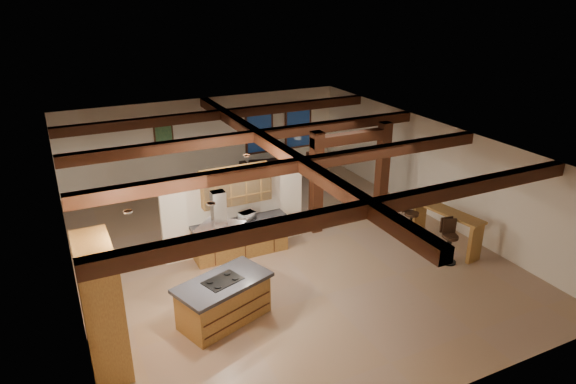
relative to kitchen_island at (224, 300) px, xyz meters
name	(u,v)px	position (x,y,z in m)	size (l,w,h in m)	color
ground	(278,248)	(2.33, 2.37, -0.48)	(12.00, 12.00, 0.00)	tan
room_walls	(278,186)	(2.33, 2.37, 1.30)	(12.00, 12.00, 12.00)	white
ceiling_beams	(277,149)	(2.33, 2.37, 2.28)	(10.00, 12.00, 0.28)	#39220E
timber_posts	(351,166)	(4.83, 2.87, 1.28)	(2.50, 0.30, 2.90)	#39220E
partition_wall	(235,210)	(1.33, 2.87, 0.62)	(3.80, 0.18, 2.20)	white
pantry_cabinet	(102,306)	(-2.34, -0.23, 0.72)	(0.67, 1.60, 2.40)	#AD8338
back_counter	(241,238)	(1.33, 2.48, -0.01)	(2.50, 0.66, 0.94)	#AD8338
upper_display_cabinet	(236,185)	(1.33, 2.68, 1.37)	(1.80, 0.36, 0.95)	#AD8338
range_hood	(221,244)	(0.00, 0.00, 1.30)	(1.10, 1.10, 1.40)	silver
back_windows	(279,129)	(5.13, 8.30, 1.02)	(2.70, 0.07, 1.70)	#39220E
framed_art	(164,137)	(0.83, 8.30, 1.22)	(0.65, 0.05, 0.85)	#39220E
recessed_cans	(200,187)	(-0.21, 0.43, 2.39)	(3.16, 2.46, 0.03)	silver
kitchen_island	(224,300)	(0.00, 0.00, 0.00)	(2.16, 1.61, 0.96)	#AD8338
dining_table	(233,201)	(2.12, 5.20, -0.17)	(1.76, 0.98, 0.62)	#3E190F
sofa	(269,165)	(4.51, 7.83, -0.17)	(2.14, 0.84, 0.63)	black
microwave	(247,216)	(1.52, 2.48, 0.57)	(0.40, 0.27, 0.22)	silver
bar_counter	(447,223)	(6.33, 0.48, 0.24)	(0.82, 2.09, 1.07)	#AD8338
side_table	(315,160)	(6.27, 7.54, -0.17)	(0.50, 0.50, 0.62)	#39220E
table_lamp	(315,147)	(6.27, 7.54, 0.37)	(0.27, 0.27, 0.32)	black
bar_stool_a	(448,240)	(5.88, -0.08, 0.10)	(0.40, 0.41, 1.15)	black
bar_stool_b	(450,241)	(5.87, -0.16, 0.09)	(0.42, 0.43, 1.13)	black
bar_stool_c	(410,218)	(5.79, 1.30, 0.13)	(0.44, 0.45, 1.21)	black
dining_chairs	(233,193)	(2.12, 5.20, 0.09)	(2.19, 2.19, 1.13)	#39220E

